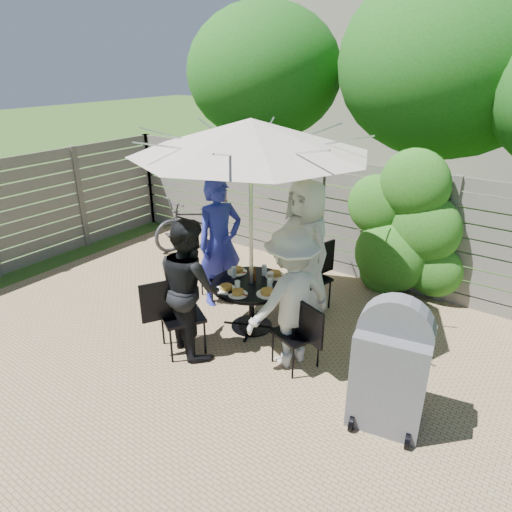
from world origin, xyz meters
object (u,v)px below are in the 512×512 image
Objects in this scene: plate_right at (267,293)px; glass_front at (238,286)px; coffee_cup at (270,278)px; plate_left at (237,271)px; glass_left at (234,272)px; chair_right at (296,347)px; person_right at (291,298)px; person_left at (220,243)px; person_back at (305,249)px; glass_back at (264,270)px; plate_back at (275,275)px; plate_front at (226,288)px; bicycle at (198,220)px; person_front at (190,287)px; syrup_jug at (252,275)px; umbrella at (251,136)px; glass_right at (270,284)px; bbq_grill at (391,368)px; chair_left at (217,282)px; chair_front at (182,330)px; chair_back at (311,290)px; plate_extra at (238,293)px; patio_table at (251,297)px.

plate_right is 1.86× the size of glass_front.
plate_left is at bearing -176.72° from coffee_cup.
chair_right is at bearing -17.36° from glass_left.
person_left is at bearing -90.00° from person_right.
chair_right is 0.73m from plate_right.
glass_back is (-0.31, -0.49, -0.21)m from person_back.
plate_back is 0.72m from plate_front.
bicycle is (-2.86, 1.91, -0.20)m from plate_right.
person_front is 0.59m from glass_front.
chair_right is at bearing -25.04° from syrup_jug.
person_back is at bearing -43.41° from chair_right.
person_back is (0.31, 0.77, -1.52)m from umbrella.
glass_right is 1.17× the size of coffee_cup.
bbq_grill reaches higher than plate_back.
plate_right is at bearing 153.98° from bbq_grill.
chair_left is at bearing 157.70° from plate_left.
chair_front is 0.59× the size of person_right.
chair_back is 5.84× the size of syrup_jug.
plate_back and plate_extra have the same top height.
coffee_cup is (-0.19, -0.73, 0.43)m from chair_back.
bicycle is at bearing -92.55° from chair_back.
umbrella is (0.00, 0.00, 2.00)m from patio_table.
bicycle is (-2.58, 2.12, -0.20)m from plate_extra.
plate_extra is at bearing -7.57° from chair_front.
bbq_grill is (2.31, -0.59, -0.11)m from glass_left.
bbq_grill is (1.72, -1.36, -0.32)m from person_back.
chair_left is at bearing 157.71° from plate_right.
person_right reaches higher than chair_left.
patio_table is 0.42m from plate_right.
plate_extra is (0.42, 0.55, 0.39)m from chair_front.
glass_right is 3.33m from bicycle.
plate_right is at bearing -90.00° from person_right.
bbq_grill is at bearing -16.11° from person_back.
bbq_grill is (4.56, -2.37, 0.14)m from bicycle.
glass_front is (-0.89, 0.09, 0.46)m from chair_right.
plate_back is at bearing -23.15° from chair_right.
chair_front is at bearing -109.03° from syrup_jug.
umbrella reaches higher than glass_right.
plate_back is at bearing 56.76° from syrup_jug.
glass_back is (-0.14, -0.05, 0.05)m from plate_back.
person_left reaches higher than coffee_cup.
chair_left is at bearing 52.59° from chair_front.
chair_front is 0.59× the size of person_front.
glass_left is (0.03, 0.77, -0.10)m from person_front.
bbq_grill is (1.89, -0.93, -0.06)m from plate_back.
person_back is 11.68× the size of syrup_jug.
umbrella is 25.48× the size of glass_back.
glass_back is 0.21m from coffee_cup.
plate_left is (-1.23, 0.50, 0.41)m from chair_right.
chair_right is 1.39m from plate_left.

